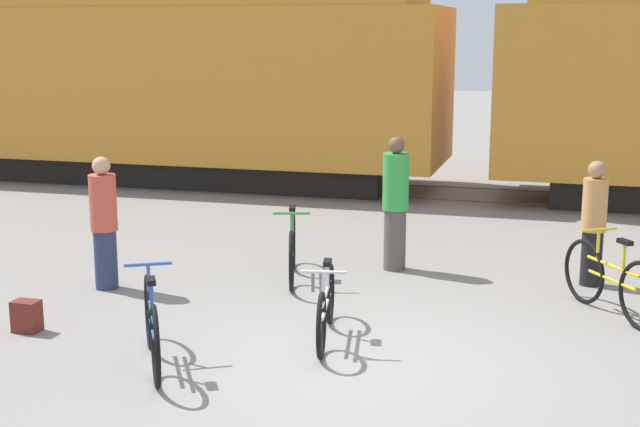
% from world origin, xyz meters
% --- Properties ---
extents(ground_plane, '(80.00, 80.00, 0.00)m').
position_xyz_m(ground_plane, '(0.00, 0.00, 0.00)').
color(ground_plane, gray).
extents(freight_train, '(27.31, 3.04, 5.05)m').
position_xyz_m(freight_train, '(-0.00, 9.39, 2.62)').
color(freight_train, black).
rests_on(freight_train, ground_plane).
extents(rail_near, '(39.31, 0.07, 0.01)m').
position_xyz_m(rail_near, '(0.00, 8.67, 0.01)').
color(rail_near, '#4C4238').
rests_on(rail_near, ground_plane).
extents(rail_far, '(39.31, 0.07, 0.01)m').
position_xyz_m(rail_far, '(0.00, 10.11, 0.01)').
color(rail_far, '#4C4238').
rests_on(rail_far, ground_plane).
extents(bicycle_silver, '(0.47, 1.72, 0.83)m').
position_xyz_m(bicycle_silver, '(-0.46, 0.56, 0.35)').
color(bicycle_silver, black).
rests_on(bicycle_silver, ground_plane).
extents(bicycle_green, '(0.59, 1.78, 0.95)m').
position_xyz_m(bicycle_green, '(-1.48, 2.66, 0.40)').
color(bicycle_green, black).
rests_on(bicycle_green, ground_plane).
extents(bicycle_yellow, '(1.05, 1.53, 0.95)m').
position_xyz_m(bicycle_yellow, '(2.41, 2.20, 0.40)').
color(bicycle_yellow, black).
rests_on(bicycle_yellow, ground_plane).
extents(bicycle_blue, '(0.93, 1.59, 0.95)m').
position_xyz_m(bicycle_blue, '(-1.85, -0.60, 0.40)').
color(bicycle_blue, black).
rests_on(bicycle_blue, ground_plane).
extents(person_in_tan, '(0.31, 0.31, 1.58)m').
position_xyz_m(person_in_tan, '(2.22, 3.44, 0.80)').
color(person_in_tan, black).
rests_on(person_in_tan, ground_plane).
extents(person_in_red, '(0.33, 0.33, 1.65)m').
position_xyz_m(person_in_red, '(-3.58, 1.64, 0.83)').
color(person_in_red, '#283351').
rests_on(person_in_red, ground_plane).
extents(person_in_green, '(0.35, 0.35, 1.79)m').
position_xyz_m(person_in_green, '(-0.31, 3.50, 0.90)').
color(person_in_green, '#514C47').
rests_on(person_in_green, ground_plane).
extents(backpack, '(0.28, 0.20, 0.34)m').
position_xyz_m(backpack, '(-3.59, -0.05, 0.17)').
color(backpack, maroon).
rests_on(backpack, ground_plane).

